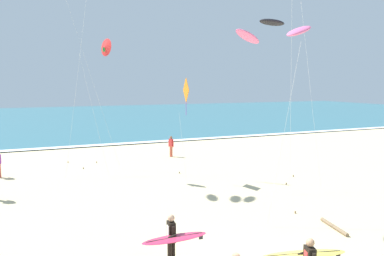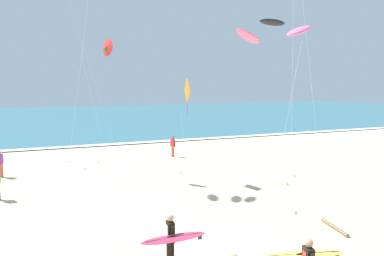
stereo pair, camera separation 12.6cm
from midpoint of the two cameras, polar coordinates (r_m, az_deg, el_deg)
ocean_water at (r=63.92m, az=-18.42°, el=1.48°), size 160.00×60.00×0.08m
shoreline_foam at (r=34.58m, az=-14.50°, el=-2.53°), size 160.00×1.06×0.01m
surfer_lead at (r=11.47m, az=-3.27°, el=-16.36°), size 1.96×0.99×1.71m
kite_diamond_amber_mid at (r=21.07m, az=-1.11°, el=5.45°), size 0.42×2.52×5.87m
kite_arc_charcoal_low at (r=14.46m, az=11.79°, el=14.30°), size 3.17×3.08×7.86m
kite_delta_scarlet_extra at (r=22.66m, az=-13.19°, el=11.73°), size 1.50×3.25×8.14m
bystander_red_top at (r=28.59m, az=-3.33°, el=-2.77°), size 0.31×0.45×1.59m
driftwood_log at (r=15.88m, az=20.53°, el=-13.85°), size 0.44×1.68×0.14m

